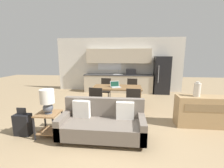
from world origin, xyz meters
name	(u,v)px	position (x,y,z in m)	size (l,w,h in m)	color
ground_plane	(106,137)	(0.00, 0.00, 0.00)	(20.00, 20.00, 0.00)	#9E8460
wall_back	(119,65)	(-0.01, 4.63, 1.35)	(6.40, 0.07, 2.70)	silver
kitchen_counter	(119,75)	(0.01, 4.33, 0.84)	(3.37, 0.65, 2.15)	beige
refrigerator	(162,75)	(2.09, 4.25, 0.89)	(0.72, 0.69, 1.78)	black
dining_table	(117,89)	(0.11, 1.95, 0.70)	(1.67, 0.86, 0.77)	brown
couch	(103,123)	(-0.08, 0.01, 0.34)	(1.87, 0.80, 0.86)	#3D2D1E
side_table	(49,120)	(-1.33, -0.06, 0.38)	(0.48, 0.48, 0.56)	olive
table_lamp	(47,100)	(-1.30, -0.09, 0.88)	(0.31, 0.31, 0.55)	#4C515B
credenza	(201,111)	(2.38, 0.82, 0.40)	(1.24, 0.45, 0.81)	tan
vase	(197,90)	(2.23, 0.82, 0.98)	(0.16, 0.16, 0.38)	beige
dining_chair_near_left	(97,101)	(-0.43, 1.13, 0.50)	(0.47, 0.47, 0.92)	black
dining_chair_far_left	(105,89)	(-0.42, 2.74, 0.50)	(0.45, 0.45, 0.92)	black
dining_chair_near_right	(133,102)	(0.64, 1.13, 0.50)	(0.44, 0.44, 0.92)	black
dining_chair_far_right	(132,89)	(0.65, 2.73, 0.50)	(0.44, 0.44, 0.92)	black
laptop	(115,86)	(0.05, 1.90, 0.82)	(0.40, 0.36, 0.20)	#B7BABC
suitcase	(23,124)	(-1.95, -0.09, 0.26)	(0.36, 0.22, 0.66)	black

